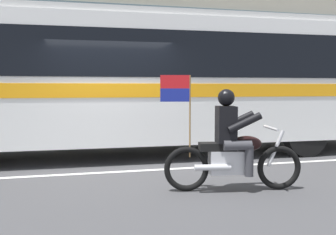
{
  "coord_description": "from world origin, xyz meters",
  "views": [
    {
      "loc": [
        -1.03,
        -8.19,
        1.59
      ],
      "look_at": [
        1.06,
        -0.49,
        1.0
      ],
      "focal_mm": 43.75,
      "sensor_mm": 36.0,
      "label": 1
    }
  ],
  "objects": [
    {
      "name": "ground_plane",
      "position": [
        0.0,
        0.0,
        0.0
      ],
      "size": [
        60.0,
        60.0,
        0.0
      ],
      "primitive_type": "plane",
      "color": "#3D3D3F"
    },
    {
      "name": "sidewalk_curb",
      "position": [
        0.0,
        5.1,
        0.07
      ],
      "size": [
        28.0,
        3.8,
        0.15
      ],
      "primitive_type": "cube",
      "color": "#B7B2A8",
      "rests_on": "ground_plane"
    },
    {
      "name": "lane_center_stripe",
      "position": [
        0.0,
        -0.6,
        0.0
      ],
      "size": [
        26.6,
        0.14,
        0.01
      ],
      "primitive_type": "cube",
      "color": "silver",
      "rests_on": "ground_plane"
    },
    {
      "name": "transit_bus",
      "position": [
        1.01,
        1.19,
        1.88
      ],
      "size": [
        12.61,
        2.81,
        3.22
      ],
      "color": "white",
      "rests_on": "ground_plane"
    },
    {
      "name": "motorcycle_with_rider",
      "position": [
        1.55,
        -2.43,
        0.67
      ],
      "size": [
        2.17,
        0.72,
        1.78
      ],
      "color": "black",
      "rests_on": "ground_plane"
    }
  ]
}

